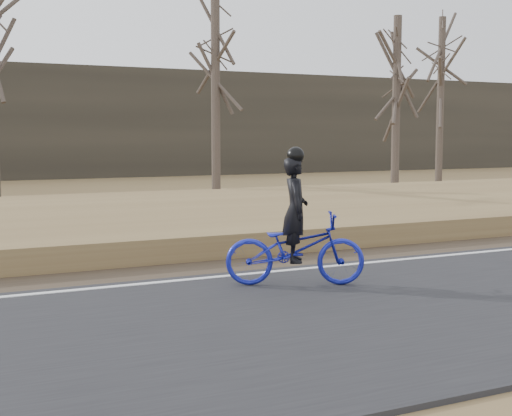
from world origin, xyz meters
name	(u,v)px	position (x,y,z in m)	size (l,w,h in m)	color
ground	(164,289)	(0.00, 0.00, 0.00)	(120.00, 120.00, 0.00)	olive
road	(231,327)	(0.00, -2.50, 0.03)	(120.00, 6.00, 0.06)	black
edge_line	(160,282)	(0.00, 0.20, 0.07)	(120.00, 0.12, 0.01)	silver
shoulder	(141,274)	(0.00, 1.20, 0.02)	(120.00, 1.60, 0.04)	#473A2B
embankment	(98,238)	(0.00, 4.20, 0.22)	(120.00, 5.00, 0.44)	olive
ballast	(62,218)	(0.00, 8.00, 0.23)	(120.00, 3.00, 0.45)	slate
railroad	(61,206)	(0.00, 8.00, 0.53)	(120.00, 2.40, 0.29)	black
cyclist	(295,241)	(1.78, -0.84, 0.72)	(2.20, 1.52, 2.08)	#171E9F
bare_tree_center	(216,89)	(7.72, 16.43, 4.15)	(0.36, 0.36, 8.29)	brown
bare_tree_right	(396,104)	(15.13, 14.49, 3.63)	(0.36, 0.36, 7.26)	brown
bare_tree_far_right	(440,100)	(20.32, 17.84, 4.03)	(0.36, 0.36, 8.07)	brown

